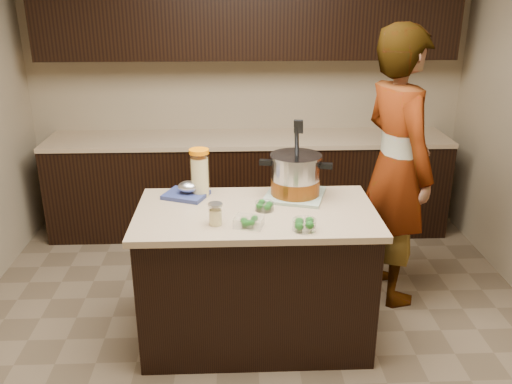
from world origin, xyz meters
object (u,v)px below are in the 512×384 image
stock_pot (295,177)px  lemonade_pitcher (200,175)px  island (256,275)px  person (396,168)px

stock_pot → lemonade_pitcher: 0.61m
island → stock_pot: stock_pot is taller
stock_pot → lemonade_pitcher: bearing=-170.7°
lemonade_pitcher → person: person is taller
lemonade_pitcher → person: size_ratio=0.16×
stock_pot → person: (0.74, 0.30, -0.05)m
person → lemonade_pitcher: bearing=85.9°
stock_pot → person: size_ratio=0.24×
island → lemonade_pitcher: 0.74m
lemonade_pitcher → person: bearing=11.1°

